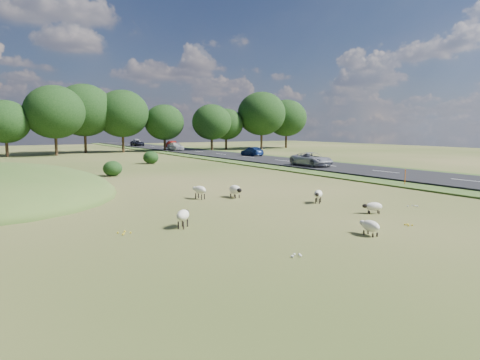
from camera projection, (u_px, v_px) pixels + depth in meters
name	position (u px, v px, depth m)	size (l,w,h in m)	color
ground	(133.00, 174.00, 39.46)	(160.00, 160.00, 0.00)	#314C18
road	(256.00, 159.00, 58.13)	(8.00, 150.00, 0.25)	black
treeline	(59.00, 114.00, 68.35)	(96.28, 14.66, 11.70)	black
shrubs	(105.00, 162.00, 44.57)	(19.69, 12.97, 1.51)	black
marker_post	(405.00, 178.00, 31.47)	(0.06, 0.06, 1.20)	#D8590C
sheep_0	(200.00, 190.00, 25.54)	(0.72, 1.15, 0.79)	beige
sheep_1	(183.00, 215.00, 18.14)	(0.98, 1.02, 0.78)	beige
sheep_2	(235.00, 190.00, 26.10)	(0.64, 1.33, 0.76)	beige
sheep_3	(373.00, 207.00, 21.16)	(1.01, 0.79, 0.57)	beige
sheep_4	(318.00, 194.00, 24.16)	(0.98, 0.91, 0.74)	beige
sheep_5	(370.00, 226.00, 16.87)	(0.54, 1.07, 0.61)	beige
car_0	(137.00, 143.00, 96.68)	(2.16, 4.68, 1.30)	black
car_1	(312.00, 159.00, 45.28)	(2.36, 5.13, 1.42)	#ABADB3
car_3	(252.00, 151.00, 62.39)	(1.77, 4.35, 1.26)	navy
car_5	(176.00, 146.00, 77.39)	(1.81, 4.50, 1.53)	white
car_6	(171.00, 144.00, 89.25)	(1.41, 4.05, 1.33)	maroon
car_7	(135.00, 141.00, 110.39)	(1.78, 4.37, 1.27)	silver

